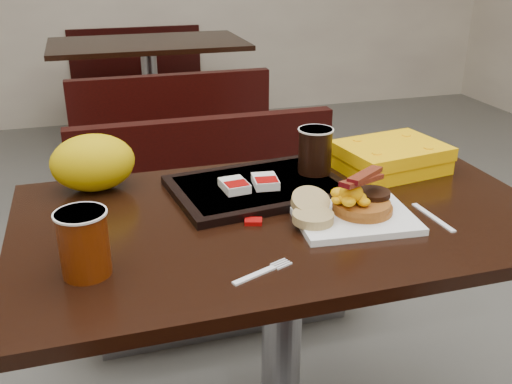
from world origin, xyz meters
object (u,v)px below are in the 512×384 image
object	(u,v)px
platter	(354,218)
coffee_cup_far	(315,151)
table_far	(152,100)
paper_bag	(93,163)
fork	(254,275)
tray	(258,187)
coffee_cup_near	(84,244)
clamshell	(391,157)
hashbrown_sleeve_left	(234,186)
bench_far_s	(168,134)
hashbrown_sleeve_right	(265,181)
table_near	(281,347)
bench_near_n	(218,231)
pancake_stack	(363,206)
knife	(433,217)
bench_far_n	(140,80)

from	to	relation	value
platter	coffee_cup_far	distance (m)	0.26
table_far	paper_bag	xyz separation A→B (m)	(-0.41, -2.33, 0.45)
fork	paper_bag	bearing A→B (deg)	95.16
tray	paper_bag	world-z (taller)	paper_bag
fork	tray	xyz separation A→B (m)	(0.12, 0.38, 0.01)
fork	tray	size ratio (longest dim) A/B	0.32
coffee_cup_near	paper_bag	distance (m)	0.41
clamshell	paper_bag	world-z (taller)	paper_bag
hashbrown_sleeve_left	paper_bag	bearing A→B (deg)	149.81
bench_far_s	hashbrown_sleeve_left	world-z (taller)	hashbrown_sleeve_left
tray	hashbrown_sleeve_right	xyz separation A→B (m)	(0.01, -0.02, 0.02)
bench_far_s	table_near	bearing A→B (deg)	-90.00
table_near	coffee_cup_near	size ratio (longest dim) A/B	9.53
bench_near_n	pancake_stack	xyz separation A→B (m)	(0.16, -0.77, 0.42)
coffee_cup_far	platter	bearing A→B (deg)	-91.61
bench_far_s	knife	bearing A→B (deg)	-81.24
bench_far_n	bench_far_s	bearing A→B (deg)	-90.00
platter	clamshell	xyz separation A→B (m)	(0.23, 0.26, 0.03)
coffee_cup_near	paper_bag	xyz separation A→B (m)	(0.03, 0.41, 0.01)
pancake_stack	fork	xyz separation A→B (m)	(-0.30, -0.17, -0.03)
platter	hashbrown_sleeve_left	xyz separation A→B (m)	(-0.22, 0.20, 0.02)
knife	hashbrown_sleeve_left	size ratio (longest dim) A/B	1.92
pancake_stack	knife	world-z (taller)	pancake_stack
table_near	coffee_cup_far	distance (m)	0.51
hashbrown_sleeve_left	paper_bag	xyz separation A→B (m)	(-0.32, 0.15, 0.04)
hashbrown_sleeve_right	coffee_cup_near	bearing A→B (deg)	-141.52
pancake_stack	knife	bearing A→B (deg)	-17.70
bench_far_s	hashbrown_sleeve_left	distance (m)	1.83
table_near	paper_bag	xyz separation A→B (m)	(-0.41, 0.27, 0.45)
pancake_stack	coffee_cup_far	world-z (taller)	coffee_cup_far
fork	pancake_stack	bearing A→B (deg)	7.31
knife	tray	xyz separation A→B (m)	(-0.33, 0.26, 0.01)
knife	hashbrown_sleeve_left	world-z (taller)	hashbrown_sleeve_left
bench_far_s	tray	xyz separation A→B (m)	(-0.02, -1.76, 0.40)
bench_far_s	paper_bag	world-z (taller)	paper_bag
table_far	bench_far_n	size ratio (longest dim) A/B	1.20
bench_far_s	pancake_stack	size ratio (longest dim) A/B	7.52
hashbrown_sleeve_right	fork	bearing A→B (deg)	-103.82
coffee_cup_near	hashbrown_sleeve_left	xyz separation A→B (m)	(0.35, 0.26, -0.03)
pancake_stack	coffee_cup_far	xyz separation A→B (m)	(-0.02, 0.24, 0.05)
bench_far_n	platter	size ratio (longest dim) A/B	3.88
bench_far_n	coffee_cup_near	world-z (taller)	coffee_cup_near
bench_near_n	platter	size ratio (longest dim) A/B	3.88
tray	paper_bag	size ratio (longest dim) A/B	2.03
coffee_cup_near	bench_far_n	bearing A→B (deg)	82.78
pancake_stack	paper_bag	bearing A→B (deg)	149.19
table_far	coffee_cup_far	size ratio (longest dim) A/B	10.31
bench_near_n	paper_bag	distance (m)	0.75
table_near	table_far	xyz separation A→B (m)	(0.00, 2.60, 0.00)
bench_far_s	hashbrown_sleeve_right	size ratio (longest dim) A/B	12.68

